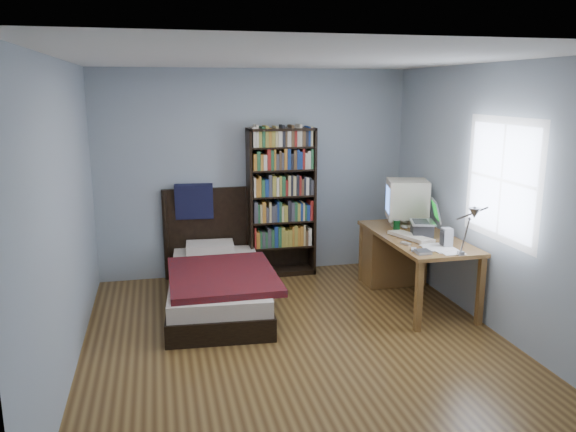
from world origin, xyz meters
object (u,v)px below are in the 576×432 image
at_px(desk_lamp, 473,218).
at_px(soda_can, 397,226).
at_px(crt_monitor, 406,199).
at_px(speaker, 447,237).
at_px(laptop, 424,226).
at_px(bed, 216,280).
at_px(bookshelf, 281,202).
at_px(keyboard, 411,237).
at_px(desk, 398,252).

bearing_deg(desk_lamp, soda_can, 95.16).
xyz_separation_m(crt_monitor, desk_lamp, (-0.11, -1.57, 0.14)).
bearing_deg(crt_monitor, desk_lamp, -93.86).
xyz_separation_m(crt_monitor, speaker, (0.01, -0.94, -0.21)).
distance_m(crt_monitor, laptop, 0.56).
distance_m(laptop, speaker, 0.42).
xyz_separation_m(crt_monitor, bed, (-2.18, -0.06, -0.77)).
bearing_deg(bookshelf, bed, -138.12).
bearing_deg(soda_can, speaker, -70.47).
bearing_deg(desk_lamp, bookshelf, 117.07).
bearing_deg(laptop, bed, 167.72).
height_order(laptop, bookshelf, bookshelf).
xyz_separation_m(desk_lamp, bookshelf, (-1.18, 2.31, -0.26)).
xyz_separation_m(keyboard, bookshelf, (-1.10, 1.31, 0.16)).
xyz_separation_m(laptop, desk_lamp, (-0.08, -1.04, 0.33)).
height_order(crt_monitor, speaker, crt_monitor).
relative_size(laptop, bed, 0.19).
relative_size(speaker, soda_can, 1.45).
bearing_deg(desk, soda_can, -120.39).
bearing_deg(bookshelf, laptop, -45.29).
relative_size(laptop, speaker, 2.13).
relative_size(bookshelf, bed, 0.86).
distance_m(crt_monitor, keyboard, 0.66).
distance_m(desk, keyboard, 0.64).
height_order(laptop, bed, bed).
relative_size(crt_monitor, speaker, 3.04).
relative_size(soda_can, bookshelf, 0.07).
xyz_separation_m(desk_lamp, soda_can, (-0.12, 1.29, -0.37)).
relative_size(crt_monitor, bed, 0.27).
relative_size(laptop, keyboard, 0.80).
relative_size(desk_lamp, keyboard, 1.08).
bearing_deg(bed, laptop, -12.28).
xyz_separation_m(desk, bed, (-2.11, -0.03, -0.16)).
distance_m(desk_lamp, bookshelf, 2.61).
relative_size(laptop, bookshelf, 0.22).
relative_size(soda_can, bed, 0.06).
bearing_deg(speaker, desk, 96.87).
bearing_deg(bed, crt_monitor, 1.51).
bearing_deg(desk, keyboard, -101.71).
bearing_deg(keyboard, crt_monitor, 52.11).
bearing_deg(bookshelf, speaker, -52.35).
relative_size(desk, crt_monitor, 2.81).
bearing_deg(bookshelf, keyboard, -50.01).
xyz_separation_m(speaker, bookshelf, (-1.30, 1.69, 0.09)).
xyz_separation_m(crt_monitor, soda_can, (-0.22, -0.28, -0.24)).
height_order(laptop, speaker, laptop).
bearing_deg(bed, keyboard, -14.26).
height_order(desk, crt_monitor, crt_monitor).
bearing_deg(crt_monitor, desk, -158.31).
height_order(desk_lamp, bed, desk_lamp).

